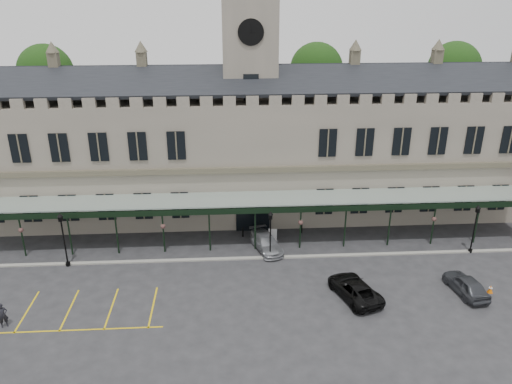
{
  "coord_description": "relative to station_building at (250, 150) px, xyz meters",
  "views": [
    {
      "loc": [
        -2.31,
        -31.89,
        21.75
      ],
      "look_at": [
        0.0,
        6.0,
        6.0
      ],
      "focal_mm": 35.0,
      "sensor_mm": 36.0,
      "label": 1
    }
  ],
  "objects": [
    {
      "name": "bollard_left",
      "position": [
        -1.01,
        -6.26,
        -6.03
      ],
      "size": [
        0.15,
        0.15,
        0.87
      ],
      "primitive_type": "cylinder",
      "color": "black",
      "rests_on": "ground"
    },
    {
      "name": "person_a",
      "position": [
        -17.88,
        -18.59,
        -5.55
      ],
      "size": [
        0.8,
        0.71,
        1.83
      ],
      "primitive_type": "imported",
      "rotation": [
        0.0,
        0.0,
        0.51
      ],
      "color": "black",
      "rests_on": "ground"
    },
    {
      "name": "clock_tower",
      "position": [
        0.0,
        0.09,
        6.64
      ],
      "size": [
        5.6,
        5.6,
        24.8
      ],
      "color": "slate",
      "rests_on": "ground"
    },
    {
      "name": "car_van",
      "position": [
        7.0,
        -16.58,
        -5.76
      ],
      "size": [
        3.87,
        5.6,
        1.42
      ],
      "primitive_type": "imported",
      "rotation": [
        0.0,
        0.0,
        3.47
      ],
      "color": "black",
      "rests_on": "ground"
    },
    {
      "name": "canopy",
      "position": [
        0.0,
        -8.45,
        -4.06
      ],
      "size": [
        50.0,
        4.1,
        4.3
      ],
      "color": "#8C9E93",
      "rests_on": "ground"
    },
    {
      "name": "sign_board",
      "position": [
        1.68,
        -7.44,
        -5.83
      ],
      "size": [
        0.75,
        0.23,
        1.3
      ],
      "rotation": [
        0.0,
        0.0,
        -0.24
      ],
      "color": "black",
      "rests_on": "ground"
    },
    {
      "name": "tree_behind_mid",
      "position": [
        8.0,
        9.09,
        6.35
      ],
      "size": [
        6.0,
        6.0,
        16.0
      ],
      "color": "#332314",
      "rests_on": "ground"
    },
    {
      "name": "bollard_right",
      "position": [
        4.58,
        -5.84,
        -6.03
      ],
      "size": [
        0.16,
        0.16,
        0.88
      ],
      "primitive_type": "cylinder",
      "color": "black",
      "rests_on": "ground"
    },
    {
      "name": "ground",
      "position": [
        0.0,
        -15.91,
        -6.47
      ],
      "size": [
        140.0,
        140.0,
        0.0
      ],
      "primitive_type": "plane",
      "color": "#27272A"
    },
    {
      "name": "station_building",
      "position": [
        0.0,
        0.0,
        0.0
      ],
      "size": [
        60.0,
        10.36,
        17.3
      ],
      "color": "slate",
      "rests_on": "ground"
    },
    {
      "name": "lamp_post_right",
      "position": [
        18.89,
        -10.46,
        -3.77
      ],
      "size": [
        0.43,
        0.43,
        4.56
      ],
      "color": "black",
      "rests_on": "ground"
    },
    {
      "name": "lamp_post_left",
      "position": [
        -15.86,
        -10.62,
        -3.58
      ],
      "size": [
        0.46,
        0.46,
        4.87
      ],
      "color": "black",
      "rests_on": "ground"
    },
    {
      "name": "lamp_post_mid",
      "position": [
        1.17,
        -10.63,
        -3.78
      ],
      "size": [
        0.43,
        0.43,
        4.54
      ],
      "color": "black",
      "rests_on": "ground"
    },
    {
      "name": "parking_markings",
      "position": [
        -14.0,
        -17.41,
        -6.47
      ],
      "size": [
        16.0,
        6.0,
        0.01
      ],
      "primitive_type": null,
      "color": "gold",
      "rests_on": "ground"
    },
    {
      "name": "traffic_cone",
      "position": [
        17.55,
        -16.64,
        -6.16
      ],
      "size": [
        0.4,
        0.4,
        0.63
      ],
      "rotation": [
        0.0,
        0.0,
        -0.36
      ],
      "color": "orange",
      "rests_on": "ground"
    },
    {
      "name": "kerb",
      "position": [
        0.0,
        -10.41,
        -6.41
      ],
      "size": [
        60.0,
        0.4,
        0.12
      ],
      "primitive_type": "cube",
      "color": "gray",
      "rests_on": "ground"
    },
    {
      "name": "tree_behind_right",
      "position": [
        24.0,
        9.09,
        6.35
      ],
      "size": [
        6.0,
        6.0,
        16.0
      ],
      "color": "#332314",
      "rests_on": "ground"
    },
    {
      "name": "car_right_a",
      "position": [
        15.6,
        -16.56,
        -5.73
      ],
      "size": [
        2.37,
        4.52,
        1.47
      ],
      "primitive_type": "imported",
      "rotation": [
        0.0,
        0.0,
        3.29
      ],
      "color": "#36383D",
      "rests_on": "ground"
    },
    {
      "name": "tree_behind_left",
      "position": [
        -22.0,
        9.09,
        6.35
      ],
      "size": [
        6.0,
        6.0,
        16.0
      ],
      "color": "#332314",
      "rests_on": "ground"
    },
    {
      "name": "car_taxi",
      "position": [
        0.98,
        -8.85,
        -5.79
      ],
      "size": [
        3.18,
        5.03,
        1.36
      ],
      "primitive_type": "imported",
      "rotation": [
        0.0,
        0.0,
        0.3
      ],
      "color": "gray",
      "rests_on": "ground"
    }
  ]
}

